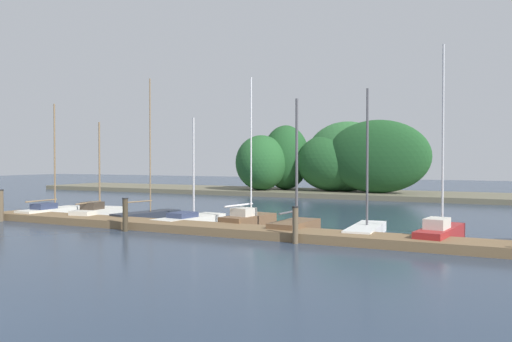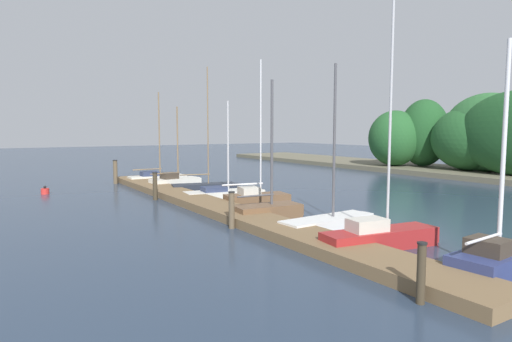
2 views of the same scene
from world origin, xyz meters
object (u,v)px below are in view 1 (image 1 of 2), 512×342
at_px(sailboat_2, 149,214).
at_px(sailboat_3, 191,218).
at_px(mooring_piling_2, 295,225).
at_px(sailboat_7, 441,232).
at_px(sailboat_6, 366,228).
at_px(mooring_piling_0, 1,205).
at_px(sailboat_4, 249,219).
at_px(sailboat_0, 53,210).
at_px(sailboat_5, 296,225).
at_px(sailboat_1, 98,212).
at_px(mooring_piling_1, 125,214).

relative_size(sailboat_2, sailboat_3, 1.41).
bearing_deg(mooring_piling_2, sailboat_7, 28.80).
bearing_deg(sailboat_6, mooring_piling_0, 97.86).
distance_m(mooring_piling_0, mooring_piling_2, 15.95).
relative_size(sailboat_4, sailboat_6, 1.15).
xyz_separation_m(mooring_piling_0, mooring_piling_2, (15.95, 0.14, -0.11)).
distance_m(sailboat_0, sailboat_7, 20.18).
xyz_separation_m(sailboat_2, sailboat_5, (8.64, -1.26, 0.08)).
bearing_deg(sailboat_7, sailboat_3, 95.03).
height_order(sailboat_3, sailboat_5, sailboat_5).
xyz_separation_m(sailboat_6, sailboat_7, (2.95, -0.54, 0.12)).
relative_size(sailboat_1, mooring_piling_0, 3.17).
relative_size(sailboat_2, sailboat_6, 1.21).
relative_size(sailboat_1, sailboat_2, 0.70).
bearing_deg(sailboat_3, sailboat_4, -80.16).
bearing_deg(sailboat_3, sailboat_2, 92.35).
relative_size(sailboat_6, mooring_piling_1, 4.16).
xyz_separation_m(sailboat_3, mooring_piling_2, (6.78, -3.34, 0.43)).
bearing_deg(sailboat_0, sailboat_4, -85.43).
relative_size(sailboat_0, mooring_piling_0, 3.86).
height_order(sailboat_5, mooring_piling_2, sailboat_5).
distance_m(sailboat_1, sailboat_5, 11.25).
bearing_deg(sailboat_0, mooring_piling_2, -99.33).
bearing_deg(sailboat_6, sailboat_4, 84.36).
relative_size(sailboat_2, mooring_piling_1, 5.03).
bearing_deg(mooring_piling_2, sailboat_0, 170.39).
distance_m(sailboat_0, sailboat_5, 14.46).
relative_size(sailboat_4, sailboat_5, 1.22).
distance_m(mooring_piling_0, mooring_piling_1, 8.08).
distance_m(sailboat_4, sailboat_5, 3.00).
bearing_deg(sailboat_0, sailboat_7, -89.56).
relative_size(sailboat_7, mooring_piling_1, 5.14).
xyz_separation_m(sailboat_7, mooring_piling_1, (-12.71, -2.84, 0.33)).
relative_size(sailboat_6, sailboat_7, 0.81).
distance_m(sailboat_6, sailboat_7, 3.00).
bearing_deg(mooring_piling_0, sailboat_7, 7.67).
height_order(sailboat_2, sailboat_6, sailboat_2).
xyz_separation_m(sailboat_1, mooring_piling_2, (12.14, -2.68, 0.32)).
bearing_deg(sailboat_4, mooring_piling_0, 115.73).
xyz_separation_m(sailboat_3, mooring_piling_1, (-1.10, -3.52, 0.47)).
xyz_separation_m(sailboat_0, sailboat_6, (17.23, 0.60, -0.04)).
relative_size(sailboat_1, sailboat_7, 0.68).
height_order(sailboat_6, mooring_piling_2, sailboat_6).
xyz_separation_m(sailboat_0, sailboat_4, (11.69, 0.88, 0.04)).
distance_m(mooring_piling_1, mooring_piling_2, 7.88).
relative_size(sailboat_4, mooring_piling_2, 5.01).
bearing_deg(mooring_piling_0, mooring_piling_1, -0.29).
bearing_deg(mooring_piling_0, mooring_piling_2, 0.51).
height_order(sailboat_4, mooring_piling_2, sailboat_4).
distance_m(sailboat_3, sailboat_5, 5.97).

